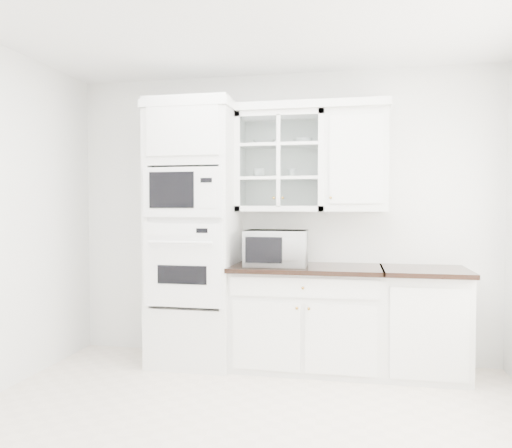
# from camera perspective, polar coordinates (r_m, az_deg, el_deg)

# --- Properties ---
(ground) EXTENTS (4.00, 3.50, 0.01)m
(ground) POSITION_cam_1_polar(r_m,az_deg,el_deg) (3.37, -1.93, -23.28)
(ground) COLOR beige
(ground) RESTS_ON ground
(room_shell) EXTENTS (4.00, 3.50, 2.70)m
(room_shell) POSITION_cam_1_polar(r_m,az_deg,el_deg) (3.48, -0.36, 7.55)
(room_shell) COLOR white
(room_shell) RESTS_ON ground
(oven_column) EXTENTS (0.76, 0.68, 2.40)m
(oven_column) POSITION_cam_1_polar(r_m,az_deg,el_deg) (4.62, -7.05, -1.03)
(oven_column) COLOR white
(oven_column) RESTS_ON ground
(base_cabinet_run) EXTENTS (1.32, 0.67, 0.92)m
(base_cabinet_run) POSITION_cam_1_polar(r_m,az_deg,el_deg) (4.54, 5.78, -10.48)
(base_cabinet_run) COLOR white
(base_cabinet_run) RESTS_ON ground
(extra_base_cabinet) EXTENTS (0.72, 0.67, 0.92)m
(extra_base_cabinet) POSITION_cam_1_polar(r_m,az_deg,el_deg) (4.56, 18.61, -10.52)
(extra_base_cabinet) COLOR white
(extra_base_cabinet) RESTS_ON ground
(upper_cabinet_glass) EXTENTS (0.80, 0.33, 0.90)m
(upper_cabinet_glass) POSITION_cam_1_polar(r_m,az_deg,el_deg) (4.62, 2.89, 7.06)
(upper_cabinet_glass) COLOR white
(upper_cabinet_glass) RESTS_ON room_shell
(upper_cabinet_solid) EXTENTS (0.55, 0.33, 0.90)m
(upper_cabinet_solid) POSITION_cam_1_polar(r_m,az_deg,el_deg) (4.57, 11.36, 7.07)
(upper_cabinet_solid) COLOR white
(upper_cabinet_solid) RESTS_ON room_shell
(crown_molding) EXTENTS (2.14, 0.38, 0.07)m
(crown_molding) POSITION_cam_1_polar(r_m,az_deg,el_deg) (4.68, 1.55, 13.00)
(crown_molding) COLOR white
(crown_molding) RESTS_ON room_shell
(countertop_microwave) EXTENTS (0.55, 0.47, 0.31)m
(countertop_microwave) POSITION_cam_1_polar(r_m,az_deg,el_deg) (4.42, 2.36, -2.74)
(countertop_microwave) COLOR white
(countertop_microwave) RESTS_ON base_cabinet_run
(bowl_a) EXTENTS (0.21, 0.21, 0.05)m
(bowl_a) POSITION_cam_1_polar(r_m,az_deg,el_deg) (4.67, 0.89, 9.27)
(bowl_a) COLOR white
(bowl_a) RESTS_ON upper_cabinet_glass
(bowl_b) EXTENTS (0.20, 0.20, 0.05)m
(bowl_b) POSITION_cam_1_polar(r_m,az_deg,el_deg) (4.63, 5.36, 9.37)
(bowl_b) COLOR white
(bowl_b) RESTS_ON upper_cabinet_glass
(cup_a) EXTENTS (0.12, 0.12, 0.08)m
(cup_a) POSITION_cam_1_polar(r_m,az_deg,el_deg) (4.62, 0.39, 5.83)
(cup_a) COLOR white
(cup_a) RESTS_ON upper_cabinet_glass
(cup_b) EXTENTS (0.10, 0.10, 0.08)m
(cup_b) POSITION_cam_1_polar(r_m,az_deg,el_deg) (4.60, 4.14, 5.82)
(cup_b) COLOR white
(cup_b) RESTS_ON upper_cabinet_glass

